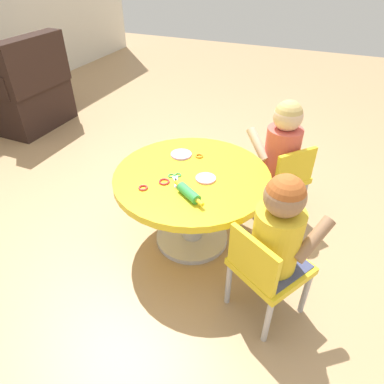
% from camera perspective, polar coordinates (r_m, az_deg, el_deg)
% --- Properties ---
extents(ground_plane, '(10.00, 10.00, 0.00)m').
position_cam_1_polar(ground_plane, '(2.15, 0.00, -7.74)').
color(ground_plane, tan).
extents(craft_table, '(0.86, 0.86, 0.48)m').
position_cam_1_polar(craft_table, '(1.92, 0.00, 0.03)').
color(craft_table, silver).
rests_on(craft_table, ground).
extents(child_chair_left, '(0.41, 0.41, 0.54)m').
position_cam_1_polar(child_chair_left, '(1.61, 12.20, -12.35)').
color(child_chair_left, '#B7B7BC').
rests_on(child_chair_left, ground).
extents(seated_child_left, '(0.43, 0.41, 0.51)m').
position_cam_1_polar(seated_child_left, '(1.48, 14.37, -5.77)').
color(seated_child_left, '#3F4772').
rests_on(seated_child_left, ground).
extents(child_chair_right, '(0.42, 0.42, 0.54)m').
position_cam_1_polar(child_chair_right, '(2.22, 14.68, 2.51)').
color(child_chair_right, '#B7B7BC').
rests_on(child_chair_right, ground).
extents(seated_child_right, '(0.43, 0.44, 0.51)m').
position_cam_1_polar(seated_child_right, '(2.13, 14.94, 8.11)').
color(seated_child_right, '#3F4772').
rests_on(seated_child_right, ground).
extents(armchair_dark, '(0.73, 0.73, 0.85)m').
position_cam_1_polar(armchair_dark, '(3.79, -26.30, 14.43)').
color(armchair_dark, black).
rests_on(armchair_dark, ground).
extents(rolling_pin, '(0.14, 0.21, 0.05)m').
position_cam_1_polar(rolling_pin, '(1.67, -0.54, -0.16)').
color(rolling_pin, green).
rests_on(rolling_pin, craft_table).
extents(craft_scissors, '(0.14, 0.12, 0.01)m').
position_cam_1_polar(craft_scissors, '(1.82, -2.80, 2.33)').
color(craft_scissors, silver).
rests_on(craft_scissors, craft_table).
extents(playdough_blob_0, '(0.12, 0.12, 0.01)m').
position_cam_1_polar(playdough_blob_0, '(2.02, -1.81, 6.28)').
color(playdough_blob_0, '#CC99E5').
rests_on(playdough_blob_0, craft_table).
extents(playdough_blob_1, '(0.11, 0.11, 0.01)m').
position_cam_1_polar(playdough_blob_1, '(1.81, 2.30, 2.27)').
color(playdough_blob_1, pink).
rests_on(playdough_blob_1, craft_table).
extents(cookie_cutter_0, '(0.06, 0.06, 0.01)m').
position_cam_1_polar(cookie_cutter_0, '(1.79, -4.67, 1.74)').
color(cookie_cutter_0, red).
rests_on(cookie_cutter_0, craft_table).
extents(cookie_cutter_1, '(0.05, 0.05, 0.01)m').
position_cam_1_polar(cookie_cutter_1, '(1.76, -8.16, 0.72)').
color(cookie_cutter_1, red).
rests_on(cookie_cutter_1, craft_table).
extents(cookie_cutter_2, '(0.05, 0.05, 0.01)m').
position_cam_1_polar(cookie_cutter_2, '(2.01, 1.21, 6.04)').
color(cookie_cutter_2, orange).
rests_on(cookie_cutter_2, craft_table).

